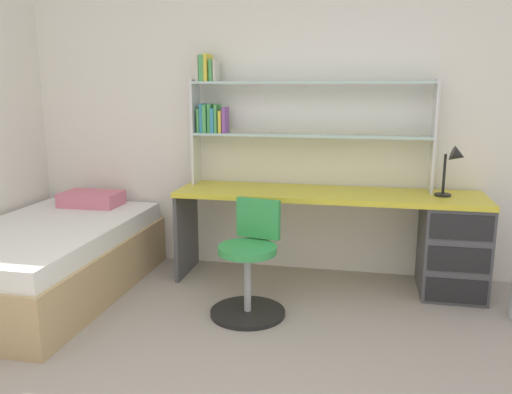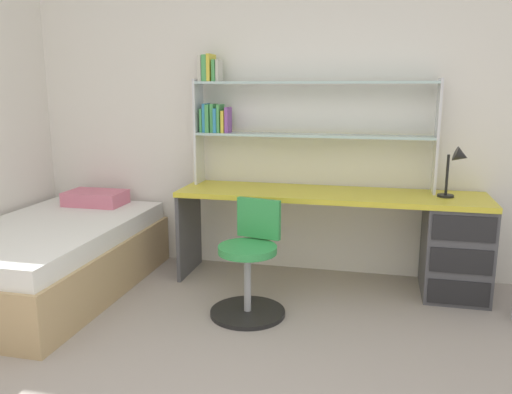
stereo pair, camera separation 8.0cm
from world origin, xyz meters
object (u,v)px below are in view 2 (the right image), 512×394
Objects in this scene: desk at (414,236)px; bookshelf_hutch at (280,111)px; desk_lamp at (458,164)px; swivel_chair at (250,271)px; bed_platform at (52,258)px.

bookshelf_hutch is (-1.08, 0.17, 0.92)m from desk.
bookshelf_hutch reaches higher than desk_lamp.
desk_lamp is at bearing -7.84° from bookshelf_hutch.
swivel_chair is 0.42× the size of bed_platform.
bed_platform is (-2.96, -0.63, -0.73)m from desk_lamp.
bookshelf_hutch is at bearing 26.80° from bed_platform.
desk_lamp reaches higher than desk.
bed_platform is (-1.61, -0.81, -1.09)m from bookshelf_hutch.
swivel_chair reaches higher than bed_platform.
desk_lamp is 3.11m from bed_platform.
desk is 1.25× the size of bed_platform.
desk_lamp is 0.20× the size of bed_platform.
bookshelf_hutch is 2.11m from bed_platform.
swivel_chair is at bearing -154.10° from desk_lamp.
desk is 1.43m from bookshelf_hutch.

